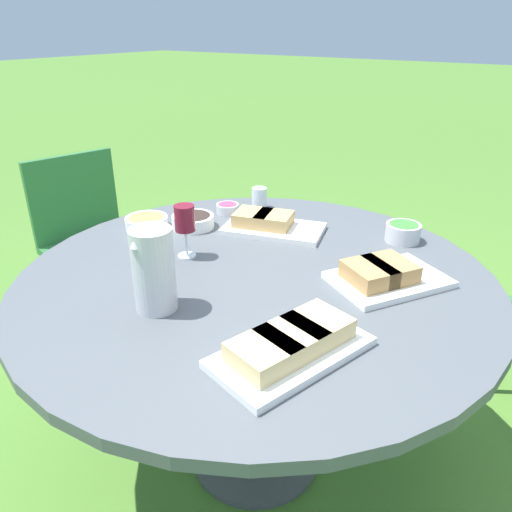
% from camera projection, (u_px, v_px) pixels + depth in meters
% --- Properties ---
extents(ground_plane, '(40.00, 40.00, 0.00)m').
position_uv_depth(ground_plane, '(256.00, 455.00, 1.86)').
color(ground_plane, '#4C7A2D').
extents(dining_table, '(1.46, 1.46, 0.76)m').
position_uv_depth(dining_table, '(256.00, 298.00, 1.57)').
color(dining_table, '#4C4C51').
rests_on(dining_table, ground_plane).
extents(chair_near_right, '(0.52, 0.51, 0.89)m').
position_uv_depth(chair_near_right, '(88.00, 232.00, 2.46)').
color(chair_near_right, '#2D6B38').
rests_on(chair_near_right, ground_plane).
extents(water_pitcher, '(0.12, 0.11, 0.23)m').
position_uv_depth(water_pitcher, '(153.00, 270.00, 1.30)').
color(water_pitcher, silver).
rests_on(water_pitcher, dining_table).
extents(wine_glass, '(0.07, 0.07, 0.18)m').
position_uv_depth(wine_glass, '(185.00, 221.00, 1.59)').
color(wine_glass, silver).
rests_on(wine_glass, dining_table).
extents(platter_bread_main, '(0.40, 0.36, 0.07)m').
position_uv_depth(platter_bread_main, '(384.00, 275.00, 1.46)').
color(platter_bread_main, white).
rests_on(platter_bread_main, dining_table).
extents(platter_charcuterie, '(0.42, 0.29, 0.07)m').
position_uv_depth(platter_charcuterie, '(291.00, 345.00, 1.14)').
color(platter_charcuterie, white).
rests_on(platter_charcuterie, dining_table).
extents(platter_sandwich_side, '(0.29, 0.40, 0.07)m').
position_uv_depth(platter_sandwich_side, '(268.00, 224.00, 1.83)').
color(platter_sandwich_side, white).
rests_on(platter_sandwich_side, dining_table).
extents(bowl_fries, '(0.16, 0.16, 0.04)m').
position_uv_depth(bowl_fries, '(147.00, 222.00, 1.86)').
color(bowl_fries, white).
rests_on(bowl_fries, dining_table).
extents(bowl_salad, '(0.12, 0.12, 0.06)m').
position_uv_depth(bowl_salad, '(403.00, 231.00, 1.74)').
color(bowl_salad, silver).
rests_on(bowl_salad, dining_table).
extents(bowl_olives, '(0.16, 0.16, 0.05)m').
position_uv_depth(bowl_olives, '(193.00, 221.00, 1.86)').
color(bowl_olives, white).
rests_on(bowl_olives, dining_table).
extents(bowl_dip_red, '(0.09, 0.09, 0.04)m').
position_uv_depth(bowl_dip_red, '(228.00, 208.00, 2.01)').
color(bowl_dip_red, silver).
rests_on(bowl_dip_red, dining_table).
extents(cup_water_near, '(0.06, 0.06, 0.09)m').
position_uv_depth(cup_water_near, '(259.00, 198.00, 2.05)').
color(cup_water_near, silver).
rests_on(cup_water_near, dining_table).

